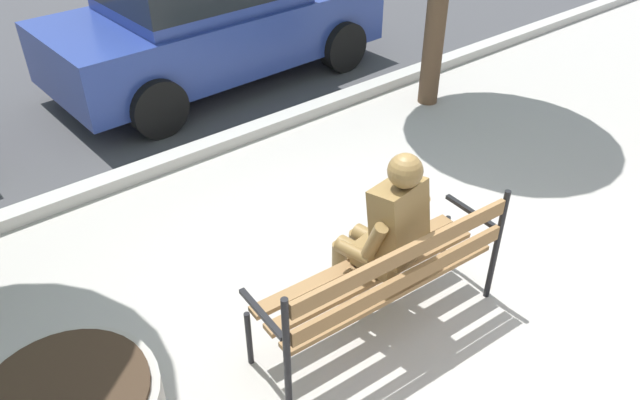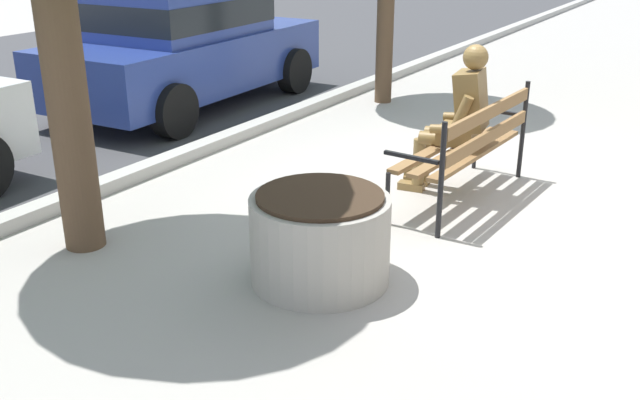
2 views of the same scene
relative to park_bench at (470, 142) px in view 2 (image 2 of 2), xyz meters
The scene contains 6 objects.
ground_plane 0.59m from the park_bench, 10.05° to the left, with size 80.00×80.00×0.00m, color #ADA8A0.
curb_stone 2.99m from the park_bench, 85.76° to the left, with size 60.00×0.20×0.12m, color #B2AFA8.
park_bench is the anchor object (origin of this frame).
bronze_statue_seated 0.28m from the park_bench, 56.83° to the left, with size 0.60×0.82×1.37m.
concrete_planter 2.03m from the park_bench, behind, with size 0.97×0.97×0.64m.
parked_car_blue 4.69m from the park_bench, 73.29° to the left, with size 4.17×2.06×1.56m.
Camera 2 is at (-6.04, -2.10, 2.37)m, focal length 40.30 mm.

